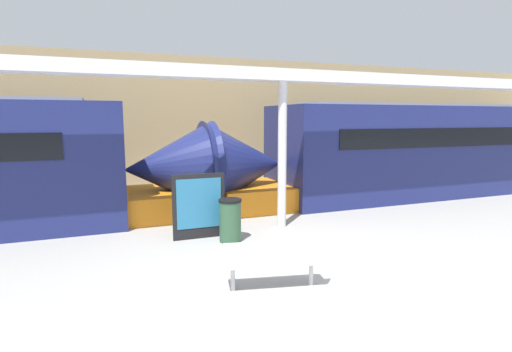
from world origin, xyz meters
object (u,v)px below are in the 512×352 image
trash_bin (230,220)px  poster_board (199,206)px  support_column_near (282,156)px  bench_near (274,259)px  train_left (441,151)px

trash_bin → poster_board: 0.80m
support_column_near → trash_bin: bearing=-155.6°
trash_bin → poster_board: (-0.59, 0.47, 0.27)m
support_column_near → bench_near: bearing=-116.7°
train_left → poster_board: train_left is taller
train_left → bench_near: bearing=-148.2°
bench_near → poster_board: 3.17m
bench_near → trash_bin: trash_bin is taller
support_column_near → train_left: bearing=17.2°
train_left → poster_board: size_ratio=11.96×
train_left → bench_near: 10.87m
train_left → support_column_near: size_ratio=4.95×
bench_near → train_left: bearing=43.7°
bench_near → trash_bin: (0.11, 2.65, -0.02)m
trash_bin → support_column_near: 2.17m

